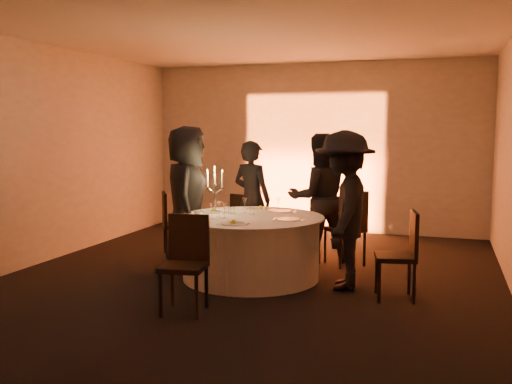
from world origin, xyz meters
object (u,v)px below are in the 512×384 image
(chair_front, at_px, (186,257))
(guest_back_right, at_px, (319,198))
(guest_back_left, at_px, (252,199))
(chair_back_right, at_px, (349,224))
(chair_right, at_px, (403,250))
(banquet_table, at_px, (251,247))
(guest_left, at_px, (187,196))
(guest_right, at_px, (344,210))
(coffee_cup, at_px, (197,213))
(candelabra, at_px, (215,196))
(chair_back_left, at_px, (245,219))
(chair_left, at_px, (172,220))

(chair_front, relative_size, guest_back_right, 0.55)
(chair_front, xyz_separation_m, guest_back_left, (-0.16, 2.56, 0.29))
(guest_back_left, bearing_deg, chair_front, 111.65)
(chair_back_right, bearing_deg, chair_right, 78.12)
(banquet_table, distance_m, guest_left, 1.21)
(guest_right, relative_size, coffee_cup, 16.61)
(chair_front, bearing_deg, banquet_table, 73.26)
(guest_back_left, relative_size, candelabra, 2.76)
(chair_back_left, distance_m, chair_right, 2.97)
(banquet_table, xyz_separation_m, guest_right, (1.16, -0.09, 0.53))
(candelabra, bearing_deg, guest_back_right, 39.07)
(guest_right, bearing_deg, banquet_table, -98.69)
(chair_right, distance_m, coffee_cup, 2.52)
(chair_back_left, height_order, chair_front, chair_front)
(chair_back_left, height_order, coffee_cup, chair_back_left)
(chair_back_right, distance_m, guest_left, 2.19)
(guest_right, distance_m, coffee_cup, 1.82)
(chair_left, height_order, guest_left, guest_left)
(candelabra, bearing_deg, chair_right, -11.91)
(chair_right, xyz_separation_m, candelabra, (-2.39, 0.50, 0.44))
(chair_back_right, bearing_deg, chair_left, -40.17)
(banquet_table, distance_m, guest_back_right, 1.37)
(banquet_table, distance_m, guest_back_left, 1.30)
(chair_front, height_order, coffee_cup, chair_front)
(chair_left, relative_size, candelabra, 1.52)
(banquet_table, bearing_deg, chair_back_right, 43.49)
(chair_right, bearing_deg, guest_back_left, -134.55)
(chair_right, height_order, guest_right, guest_right)
(guest_left, relative_size, guest_back_left, 1.13)
(chair_right, height_order, coffee_cup, chair_right)
(chair_left, xyz_separation_m, coffee_cup, (0.85, -1.01, 0.28))
(chair_right, height_order, guest_back_right, guest_back_right)
(banquet_table, distance_m, chair_back_right, 1.45)
(candelabra, bearing_deg, guest_right, -8.97)
(chair_back_right, bearing_deg, candelabra, -16.22)
(coffee_cup, bearing_deg, chair_front, -70.70)
(chair_right, bearing_deg, candelabra, -112.76)
(chair_right, xyz_separation_m, guest_back_right, (-1.24, 1.44, 0.35))
(chair_front, bearing_deg, chair_back_right, 54.28)
(coffee_cup, xyz_separation_m, candelabra, (0.11, 0.34, 0.18))
(guest_back_right, bearing_deg, candelabra, 10.65)
(guest_back_left, relative_size, coffee_cup, 15.18)
(banquet_table, xyz_separation_m, candelabra, (-0.55, 0.18, 0.60))
(chair_back_left, distance_m, guest_back_left, 0.46)
(guest_left, height_order, coffee_cup, guest_left)
(chair_left, relative_size, coffee_cup, 8.37)
(guest_back_right, xyz_separation_m, candelabra, (-1.16, -0.94, 0.09))
(chair_back_right, relative_size, guest_right, 0.56)
(coffee_cup, relative_size, candelabra, 0.18)
(chair_back_left, relative_size, guest_left, 0.46)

